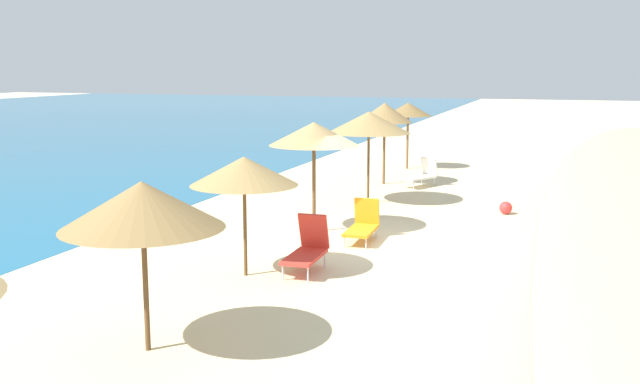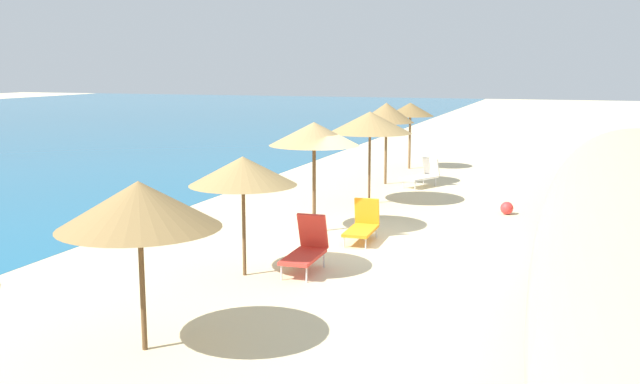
{
  "view_description": "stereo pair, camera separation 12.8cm",
  "coord_description": "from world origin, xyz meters",
  "px_view_note": "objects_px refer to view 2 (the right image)",
  "views": [
    {
      "loc": [
        -16.53,
        -4.29,
        4.19
      ],
      "look_at": [
        0.18,
        1.38,
        1.14
      ],
      "focal_mm": 40.94,
      "sensor_mm": 36.0,
      "label": 1
    },
    {
      "loc": [
        -16.48,
        -4.41,
        4.19
      ],
      "look_at": [
        0.18,
        1.38,
        1.14
      ],
      "focal_mm": 40.94,
      "sensor_mm": 36.0,
      "label": 2
    }
  ],
  "objects_px": {
    "beach_umbrella_3": "(314,134)",
    "lounge_chair_0": "(306,248)",
    "beach_umbrella_4": "(370,122)",
    "beach_ball": "(507,208)",
    "beach_umbrella_5": "(386,113)",
    "beach_umbrella_6": "(410,110)",
    "beach_umbrella_2": "(243,171)",
    "lounge_chair_1": "(363,225)",
    "beach_umbrella_1": "(139,205)",
    "lounge_chair_2": "(423,175)"
  },
  "relations": [
    {
      "from": "beach_umbrella_3",
      "to": "lounge_chair_0",
      "type": "height_order",
      "value": "beach_umbrella_3"
    },
    {
      "from": "beach_umbrella_4",
      "to": "beach_ball",
      "type": "xyz_separation_m",
      "value": [
        -0.32,
        -4.16,
        -2.32
      ]
    },
    {
      "from": "beach_umbrella_5",
      "to": "beach_umbrella_6",
      "type": "height_order",
      "value": "beach_umbrella_5"
    },
    {
      "from": "beach_umbrella_2",
      "to": "lounge_chair_0",
      "type": "distance_m",
      "value": 2.09
    },
    {
      "from": "beach_umbrella_4",
      "to": "beach_ball",
      "type": "height_order",
      "value": "beach_umbrella_4"
    },
    {
      "from": "beach_umbrella_6",
      "to": "beach_umbrella_2",
      "type": "bearing_deg",
      "value": -179.36
    },
    {
      "from": "beach_umbrella_4",
      "to": "lounge_chair_1",
      "type": "relative_size",
      "value": 2.0
    },
    {
      "from": "beach_umbrella_5",
      "to": "lounge_chair_1",
      "type": "xyz_separation_m",
      "value": [
        -8.61,
        -1.6,
        -2.15
      ]
    },
    {
      "from": "beach_umbrella_1",
      "to": "beach_umbrella_2",
      "type": "distance_m",
      "value": 4.09
    },
    {
      "from": "beach_ball",
      "to": "beach_umbrella_4",
      "type": "bearing_deg",
      "value": 85.67
    },
    {
      "from": "beach_umbrella_3",
      "to": "beach_umbrella_1",
      "type": "bearing_deg",
      "value": -178.33
    },
    {
      "from": "beach_umbrella_5",
      "to": "beach_umbrella_6",
      "type": "xyz_separation_m",
      "value": [
        4.2,
        0.04,
        -0.12
      ]
    },
    {
      "from": "beach_umbrella_3",
      "to": "lounge_chair_0",
      "type": "xyz_separation_m",
      "value": [
        -3.45,
        -1.06,
        -2.02
      ]
    },
    {
      "from": "beach_umbrella_6",
      "to": "beach_ball",
      "type": "bearing_deg",
      "value": -150.93
    },
    {
      "from": "lounge_chair_0",
      "to": "beach_umbrella_2",
      "type": "bearing_deg",
      "value": 31.26
    },
    {
      "from": "beach_umbrella_1",
      "to": "beach_umbrella_5",
      "type": "height_order",
      "value": "beach_umbrella_5"
    },
    {
      "from": "lounge_chair_0",
      "to": "beach_umbrella_4",
      "type": "bearing_deg",
      "value": -85.96
    },
    {
      "from": "beach_umbrella_6",
      "to": "beach_umbrella_4",
      "type": "bearing_deg",
      "value": -176.47
    },
    {
      "from": "beach_umbrella_3",
      "to": "beach_umbrella_4",
      "type": "distance_m",
      "value": 4.23
    },
    {
      "from": "beach_umbrella_1",
      "to": "beach_umbrella_2",
      "type": "xyz_separation_m",
      "value": [
        4.08,
        0.26,
        -0.07
      ]
    },
    {
      "from": "beach_umbrella_1",
      "to": "lounge_chair_2",
      "type": "relative_size",
      "value": 1.62
    },
    {
      "from": "beach_umbrella_4",
      "to": "beach_umbrella_2",
      "type": "bearing_deg",
      "value": 177.85
    },
    {
      "from": "lounge_chair_0",
      "to": "beach_ball",
      "type": "height_order",
      "value": "lounge_chair_0"
    },
    {
      "from": "beach_umbrella_4",
      "to": "lounge_chair_2",
      "type": "bearing_deg",
      "value": -14.06
    },
    {
      "from": "beach_umbrella_2",
      "to": "beach_umbrella_5",
      "type": "relative_size",
      "value": 0.83
    },
    {
      "from": "beach_umbrella_3",
      "to": "lounge_chair_2",
      "type": "height_order",
      "value": "beach_umbrella_3"
    },
    {
      "from": "lounge_chair_1",
      "to": "beach_ball",
      "type": "bearing_deg",
      "value": -126.65
    },
    {
      "from": "lounge_chair_2",
      "to": "beach_umbrella_5",
      "type": "bearing_deg",
      "value": 20.43
    },
    {
      "from": "beach_umbrella_4",
      "to": "lounge_chair_2",
      "type": "relative_size",
      "value": 1.79
    },
    {
      "from": "beach_ball",
      "to": "lounge_chair_1",
      "type": "bearing_deg",
      "value": 145.67
    },
    {
      "from": "beach_umbrella_6",
      "to": "lounge_chair_1",
      "type": "relative_size",
      "value": 1.91
    },
    {
      "from": "beach_umbrella_5",
      "to": "lounge_chair_2",
      "type": "relative_size",
      "value": 1.84
    },
    {
      "from": "beach_umbrella_4",
      "to": "beach_umbrella_6",
      "type": "relative_size",
      "value": 1.04
    },
    {
      "from": "beach_umbrella_1",
      "to": "beach_umbrella_4",
      "type": "height_order",
      "value": "beach_umbrella_4"
    },
    {
      "from": "beach_umbrella_3",
      "to": "beach_umbrella_6",
      "type": "bearing_deg",
      "value": 0.95
    },
    {
      "from": "beach_umbrella_1",
      "to": "lounge_chair_2",
      "type": "xyz_separation_m",
      "value": [
        16.17,
        -0.99,
        -1.78
      ]
    },
    {
      "from": "beach_umbrella_6",
      "to": "beach_umbrella_3",
      "type": "bearing_deg",
      "value": -179.05
    },
    {
      "from": "beach_umbrella_2",
      "to": "lounge_chair_2",
      "type": "height_order",
      "value": "beach_umbrella_2"
    },
    {
      "from": "beach_ball",
      "to": "lounge_chair_0",
      "type": "bearing_deg",
      "value": 155.21
    },
    {
      "from": "beach_umbrella_3",
      "to": "beach_ball",
      "type": "height_order",
      "value": "beach_umbrella_3"
    },
    {
      "from": "beach_umbrella_1",
      "to": "beach_umbrella_5",
      "type": "xyz_separation_m",
      "value": [
        16.32,
        0.4,
        0.34
      ]
    },
    {
      "from": "beach_umbrella_4",
      "to": "lounge_chair_2",
      "type": "distance_m",
      "value": 4.36
    },
    {
      "from": "beach_umbrella_1",
      "to": "beach_umbrella_6",
      "type": "bearing_deg",
      "value": 1.24
    },
    {
      "from": "lounge_chair_0",
      "to": "lounge_chair_1",
      "type": "xyz_separation_m",
      "value": [
        2.93,
        -0.37,
        -0.09
      ]
    },
    {
      "from": "beach_umbrella_5",
      "to": "beach_ball",
      "type": "distance_m",
      "value": 6.66
    },
    {
      "from": "beach_umbrella_2",
      "to": "lounge_chair_0",
      "type": "xyz_separation_m",
      "value": [
        0.7,
        -1.08,
        -1.65
      ]
    },
    {
      "from": "beach_umbrella_2",
      "to": "lounge_chair_0",
      "type": "relative_size",
      "value": 1.64
    },
    {
      "from": "beach_umbrella_2",
      "to": "beach_umbrella_3",
      "type": "distance_m",
      "value": 4.17
    },
    {
      "from": "beach_ball",
      "to": "beach_umbrella_1",
      "type": "bearing_deg",
      "value": 160.83
    },
    {
      "from": "beach_umbrella_3",
      "to": "beach_umbrella_5",
      "type": "relative_size",
      "value": 0.97
    }
  ]
}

